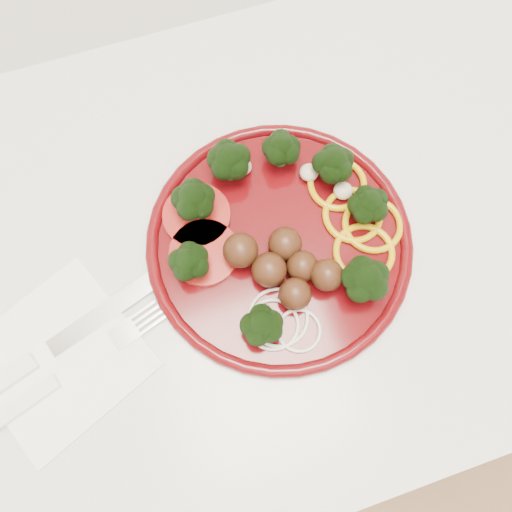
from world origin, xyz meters
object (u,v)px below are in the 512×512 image
object	(u,v)px
knife	(29,364)
napkin	(60,358)
plate	(280,237)
fork	(41,392)

from	to	relation	value
knife	napkin	bearing A→B (deg)	-22.66
plate	napkin	size ratio (longest dim) A/B	1.90
napkin	knife	xyz separation A→B (m)	(-0.03, 0.00, 0.01)
knife	fork	size ratio (longest dim) A/B	1.13
plate	knife	size ratio (longest dim) A/B	1.24
plate	fork	size ratio (longest dim) A/B	1.40
plate	napkin	xyz separation A→B (m)	(-0.26, -0.05, -0.02)
plate	napkin	world-z (taller)	plate
napkin	fork	world-z (taller)	fork
plate	knife	bearing A→B (deg)	-171.13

